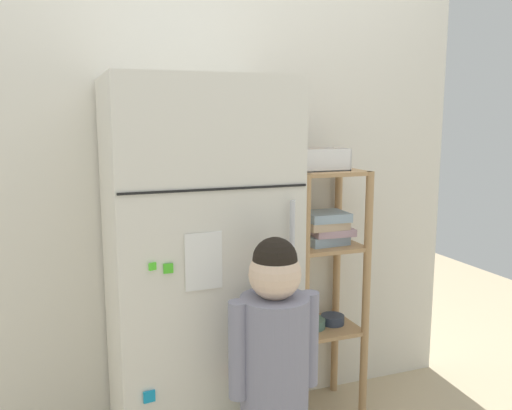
{
  "coord_description": "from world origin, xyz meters",
  "views": [
    {
      "loc": [
        -0.69,
        -2.01,
        1.41
      ],
      "look_at": [
        0.08,
        0.02,
        1.05
      ],
      "focal_mm": 37.74,
      "sensor_mm": 36.0,
      "label": 1
    }
  ],
  "objects_px": {
    "pantry_shelf_unit": "(323,265)",
    "fruit_bin": "(321,161)",
    "child_standing": "(274,352)",
    "refrigerator": "(198,275)"
  },
  "relations": [
    {
      "from": "pantry_shelf_unit",
      "to": "fruit_bin",
      "type": "height_order",
      "value": "fruit_bin"
    },
    {
      "from": "refrigerator",
      "to": "pantry_shelf_unit",
      "type": "xyz_separation_m",
      "value": [
        0.63,
        0.13,
        -0.05
      ]
    },
    {
      "from": "child_standing",
      "to": "fruit_bin",
      "type": "height_order",
      "value": "fruit_bin"
    },
    {
      "from": "refrigerator",
      "to": "child_standing",
      "type": "bearing_deg",
      "value": -71.01
    },
    {
      "from": "fruit_bin",
      "to": "pantry_shelf_unit",
      "type": "bearing_deg",
      "value": 21.65
    },
    {
      "from": "refrigerator",
      "to": "child_standing",
      "type": "xyz_separation_m",
      "value": [
        0.15,
        -0.44,
        -0.16
      ]
    },
    {
      "from": "pantry_shelf_unit",
      "to": "fruit_bin",
      "type": "distance_m",
      "value": 0.49
    },
    {
      "from": "refrigerator",
      "to": "fruit_bin",
      "type": "xyz_separation_m",
      "value": [
        0.6,
        0.12,
        0.43
      ]
    },
    {
      "from": "pantry_shelf_unit",
      "to": "child_standing",
      "type": "bearing_deg",
      "value": -130.47
    },
    {
      "from": "refrigerator",
      "to": "pantry_shelf_unit",
      "type": "bearing_deg",
      "value": 11.28
    }
  ]
}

